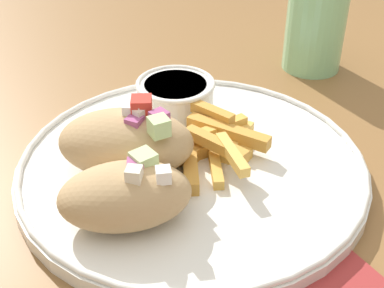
# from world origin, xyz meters

# --- Properties ---
(table) EXTENTS (1.20, 1.20, 0.72)m
(table) POSITION_xyz_m (0.00, 0.00, 0.64)
(table) COLOR brown
(table) RESTS_ON ground_plane
(plate) EXTENTS (0.32, 0.32, 0.02)m
(plate) POSITION_xyz_m (0.01, -0.04, 0.73)
(plate) COLOR white
(plate) RESTS_ON table
(pita_sandwich_near) EXTENTS (0.12, 0.09, 0.06)m
(pita_sandwich_near) POSITION_xyz_m (-0.07, -0.09, 0.76)
(pita_sandwich_near) COLOR tan
(pita_sandwich_near) RESTS_ON plate
(pita_sandwich_far) EXTENTS (0.14, 0.12, 0.07)m
(pita_sandwich_far) POSITION_xyz_m (-0.05, -0.03, 0.76)
(pita_sandwich_far) COLOR tan
(pita_sandwich_far) RESTS_ON plate
(fries_pile) EXTENTS (0.10, 0.14, 0.03)m
(fries_pile) POSITION_xyz_m (0.03, -0.04, 0.74)
(fries_pile) COLOR gold
(fries_pile) RESTS_ON plate
(sauce_ramekin) EXTENTS (0.08, 0.08, 0.03)m
(sauce_ramekin) POSITION_xyz_m (0.03, 0.05, 0.75)
(sauce_ramekin) COLOR white
(sauce_ramekin) RESTS_ON plate
(water_glass) EXTENTS (0.07, 0.07, 0.12)m
(water_glass) POSITION_xyz_m (0.24, 0.09, 0.77)
(water_glass) COLOR #8CCC93
(water_glass) RESTS_ON table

